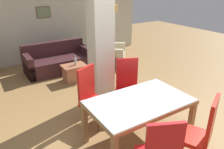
# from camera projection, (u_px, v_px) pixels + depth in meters

# --- Properties ---
(ground_plane) EXTENTS (18.00, 18.00, 0.00)m
(ground_plane) POSITION_uv_depth(u_px,v_px,m) (137.00, 140.00, 3.74)
(ground_plane) COLOR olive
(back_wall) EXTENTS (7.20, 0.09, 2.70)m
(back_wall) POSITION_uv_depth(u_px,v_px,m) (44.00, 20.00, 7.09)
(back_wall) COLOR beige
(back_wall) RESTS_ON ground_plane
(divider_pillar) EXTENTS (0.44, 0.38, 2.70)m
(divider_pillar) POSITION_uv_depth(u_px,v_px,m) (101.00, 43.00, 4.44)
(divider_pillar) COLOR beige
(divider_pillar) RESTS_ON ground_plane
(dining_table) EXTENTS (1.62, 0.99, 0.77)m
(dining_table) POSITION_uv_depth(u_px,v_px,m) (139.00, 109.00, 3.50)
(dining_table) COLOR #9D7245
(dining_table) RESTS_ON ground_plane
(dining_chair_far_left) EXTENTS (0.61, 0.61, 1.11)m
(dining_chair_far_left) POSITION_uv_depth(u_px,v_px,m) (92.00, 95.00, 4.00)
(dining_chair_far_left) COLOR red
(dining_chair_far_left) RESTS_ON ground_plane
(dining_chair_far_right) EXTENTS (0.61, 0.61, 1.11)m
(dining_chair_far_right) POSITION_uv_depth(u_px,v_px,m) (128.00, 85.00, 4.39)
(dining_chair_far_right) COLOR red
(dining_chair_far_right) RESTS_ON ground_plane
(dining_chair_near_right) EXTENTS (0.61, 0.61, 1.11)m
(dining_chair_near_right) POSITION_uv_depth(u_px,v_px,m) (201.00, 130.00, 3.05)
(dining_chair_near_right) COLOR red
(dining_chair_near_right) RESTS_ON ground_plane
(sofa) EXTENTS (1.90, 0.92, 0.83)m
(sofa) POSITION_uv_depth(u_px,v_px,m) (58.00, 61.00, 6.58)
(sofa) COLOR #3E1F22
(sofa) RESTS_ON ground_plane
(armchair) EXTENTS (1.24, 1.25, 0.83)m
(armchair) POSITION_uv_depth(u_px,v_px,m) (110.00, 56.00, 7.05)
(armchair) COLOR #C2B794
(armchair) RESTS_ON ground_plane
(coffee_table) EXTENTS (0.63, 0.47, 0.44)m
(coffee_table) POSITION_uv_depth(u_px,v_px,m) (74.00, 72.00, 5.94)
(coffee_table) COLOR #AA6445
(coffee_table) RESTS_ON ground_plane
(bottle) EXTENTS (0.07, 0.07, 0.25)m
(bottle) POSITION_uv_depth(u_px,v_px,m) (75.00, 61.00, 5.85)
(bottle) COLOR #B2B7BC
(bottle) RESTS_ON coffee_table
(floor_lamp) EXTENTS (0.40, 0.40, 1.78)m
(floor_lamp) POSITION_uv_depth(u_px,v_px,m) (112.00, 13.00, 7.54)
(floor_lamp) COLOR #B7B7BC
(floor_lamp) RESTS_ON ground_plane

